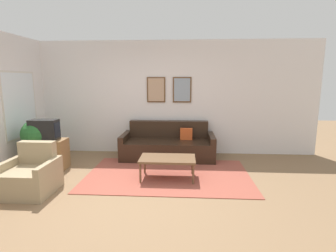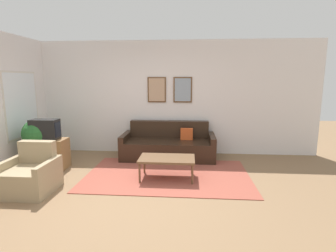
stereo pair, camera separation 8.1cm
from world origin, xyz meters
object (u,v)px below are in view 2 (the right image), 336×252
object	(u,v)px
armchair	(30,176)
coffee_table	(167,159)
potted_plant_tall	(38,136)
couch	(168,146)
tv	(45,129)

from	to	relation	value
armchair	coffee_table	bearing A→B (deg)	-4.49
potted_plant_tall	couch	bearing A→B (deg)	18.13
couch	tv	distance (m)	2.63
couch	coffee_table	bearing A→B (deg)	-86.78
tv	potted_plant_tall	size ratio (longest dim) A/B	0.53
couch	coffee_table	xyz separation A→B (m)	(0.07, -1.31, 0.08)
couch	armchair	world-z (taller)	couch
coffee_table	potted_plant_tall	distance (m)	2.73
coffee_table	tv	world-z (taller)	tv
coffee_table	potted_plant_tall	xyz separation A→B (m)	(-2.68, 0.46, 0.29)
coffee_table	potted_plant_tall	bearing A→B (deg)	170.25
tv	armchair	xyz separation A→B (m)	(0.32, -1.09, -0.55)
couch	coffee_table	size ratio (longest dim) A/B	2.10
tv	coffee_table	bearing A→B (deg)	-8.71
potted_plant_tall	coffee_table	bearing A→B (deg)	-9.75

